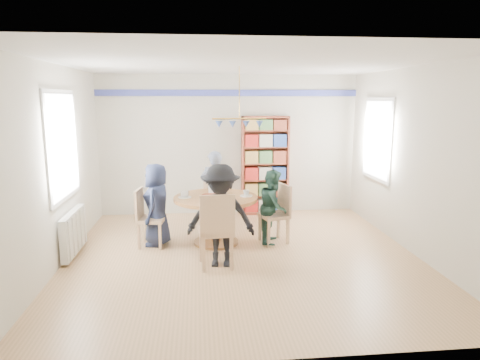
{
  "coord_description": "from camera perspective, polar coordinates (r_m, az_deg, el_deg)",
  "views": [
    {
      "loc": [
        -0.63,
        -5.81,
        2.23
      ],
      "look_at": [
        0.0,
        0.4,
        1.05
      ],
      "focal_mm": 32.0,
      "sensor_mm": 36.0,
      "label": 1
    }
  ],
  "objects": [
    {
      "name": "chair_left",
      "position": [
        6.69,
        -12.37,
        -4.57
      ],
      "size": [
        0.45,
        0.45,
        0.9
      ],
      "color": "#D4AB82",
      "rests_on": "ground"
    },
    {
      "name": "chair_right",
      "position": [
        6.76,
        5.13,
        -4.11
      ],
      "size": [
        0.5,
        0.5,
        0.92
      ],
      "color": "#D4AB82",
      "rests_on": "ground"
    },
    {
      "name": "chair_far",
      "position": [
        7.62,
        -3.51,
        -2.07
      ],
      "size": [
        0.55,
        0.55,
        0.99
      ],
      "color": "#D4AB82",
      "rests_on": "ground"
    },
    {
      "name": "chair_near",
      "position": [
        5.68,
        -3.15,
        -6.33
      ],
      "size": [
        0.49,
        0.49,
        1.03
      ],
      "color": "#D4AB82",
      "rests_on": "ground"
    },
    {
      "name": "tableware",
      "position": [
        6.62,
        -3.49,
        -1.64
      ],
      "size": [
        1.15,
        1.15,
        0.3
      ],
      "color": "white",
      "rests_on": "dining_table"
    },
    {
      "name": "bookshelf",
      "position": [
        8.35,
        3.34,
        1.82
      ],
      "size": [
        0.91,
        0.27,
        1.91
      ],
      "color": "brown",
      "rests_on": "ground"
    },
    {
      "name": "person_near",
      "position": [
        5.74,
        -2.59,
        -4.79
      ],
      "size": [
        0.96,
        0.63,
        1.4
      ],
      "primitive_type": "imported",
      "rotation": [
        0.0,
        0.0,
        -0.13
      ],
      "color": "black",
      "rests_on": "ground"
    },
    {
      "name": "room_shell",
      "position": [
        6.71,
        -2.63,
        5.73
      ],
      "size": [
        5.0,
        5.0,
        5.0
      ],
      "color": "white",
      "rests_on": "ground"
    },
    {
      "name": "ground",
      "position": [
        6.25,
        0.38,
        -10.18
      ],
      "size": [
        5.0,
        5.0,
        0.0
      ],
      "primitive_type": "plane",
      "color": "tan"
    },
    {
      "name": "person_far",
      "position": [
        7.47,
        -3.41,
        -1.27
      ],
      "size": [
        0.5,
        0.33,
        1.36
      ],
      "primitive_type": "imported",
      "rotation": [
        0.0,
        0.0,
        3.16
      ],
      "color": "gray",
      "rests_on": "ground"
    },
    {
      "name": "person_left",
      "position": [
        6.7,
        -11.03,
        -3.24
      ],
      "size": [
        0.51,
        0.68,
        1.27
      ],
      "primitive_type": "imported",
      "rotation": [
        0.0,
        0.0,
        -1.75
      ],
      "color": "#161C31",
      "rests_on": "ground"
    },
    {
      "name": "radiator",
      "position": [
        6.64,
        -21.29,
        -6.5
      ],
      "size": [
        0.12,
        1.0,
        0.6
      ],
      "color": "silver",
      "rests_on": "ground"
    },
    {
      "name": "person_right",
      "position": [
        6.72,
        4.49,
        -3.53
      ],
      "size": [
        0.59,
        0.67,
        1.16
      ],
      "primitive_type": "imported",
      "rotation": [
        0.0,
        0.0,
        1.27
      ],
      "color": "#1A352B",
      "rests_on": "ground"
    },
    {
      "name": "dining_table",
      "position": [
        6.66,
        -3.24,
        -3.86
      ],
      "size": [
        1.3,
        1.3,
        0.75
      ],
      "color": "olive",
      "rests_on": "ground"
    }
  ]
}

